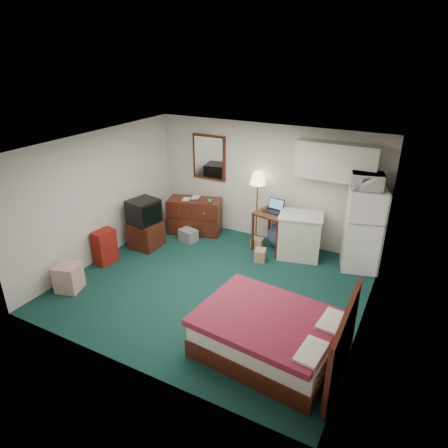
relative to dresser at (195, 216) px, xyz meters
The scene contains 25 objects.
floor 2.32m from the dresser, 49.84° to the right, with size 5.00×4.50×0.01m, color black.
ceiling 3.11m from the dresser, 49.84° to the right, with size 5.00×4.50×0.01m, color beige.
walls 2.44m from the dresser, 49.84° to the right, with size 5.01×4.51×2.50m.
mirror 1.35m from the dresser, 75.32° to the left, with size 0.80×0.06×1.00m, color white, non-canonical shape.
upper_cabinets 3.33m from the dresser, ahead, with size 1.50×0.35×0.70m, color silver, non-canonical shape.
headboard 4.86m from the dresser, 35.98° to the right, with size 0.06×1.56×1.00m, color #3B1A11, non-canonical shape.
dresser is the anchor object (origin of this frame).
floor_lamp 1.46m from the dresser, 12.42° to the left, with size 0.33×0.33×1.54m, color #B5853C, non-canonical shape.
desk 1.87m from the dresser, ahead, with size 0.66×0.66×0.83m, color #3B1A11, non-canonical shape.
exercise_ball 1.97m from the dresser, ahead, with size 0.51×0.51×0.51m, color #354972.
kitchen_counter 2.45m from the dresser, ahead, with size 0.80×0.61×0.88m, color silver, non-canonical shape.
fridge 3.63m from the dresser, ahead, with size 0.65×0.65×1.59m, color white, non-canonical shape.
bed 4.11m from the dresser, 44.03° to the right, with size 1.82×1.42×0.58m, color maroon, non-canonical shape.
tv_stand 1.21m from the dresser, 116.14° to the right, with size 0.55×0.60×0.55m, color #3B1A11, non-canonical shape.
suitcase 2.17m from the dresser, 111.90° to the right, with size 0.26×0.42×0.68m, color #601013, non-canonical shape.
retail_box 3.12m from the dresser, 102.92° to the right, with size 0.39×0.39×0.48m, color beige, non-canonical shape.
file_bin 0.53m from the dresser, 77.49° to the right, with size 0.37×0.28×0.26m, color gray, non-canonical shape.
cardboard_box_a 1.58m from the dresser, ahead, with size 0.24×0.20×0.20m, color tan, non-canonical shape.
cardboard_box_b 1.93m from the dresser, 16.08° to the right, with size 0.21×0.24×0.24m, color tan, non-canonical shape.
laptop 1.91m from the dresser, ahead, with size 0.35×0.28×0.24m, color black, non-canonical shape.
crt_tv 1.28m from the dresser, 116.54° to the right, with size 0.53×0.57×0.49m, color black, non-canonical shape.
microwave 3.81m from the dresser, ahead, with size 0.54×0.30×0.37m, color white.
book_a 0.56m from the dresser, 153.72° to the right, with size 0.15×0.02×0.21m, color tan.
book_b 0.53m from the dresser, 145.22° to the left, with size 0.18×0.02×0.24m, color tan.
mug 0.61m from the dresser, ahead, with size 0.11×0.09×0.11m, color #44893F.
Camera 1 is at (2.98, -5.25, 3.91)m, focal length 32.00 mm.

